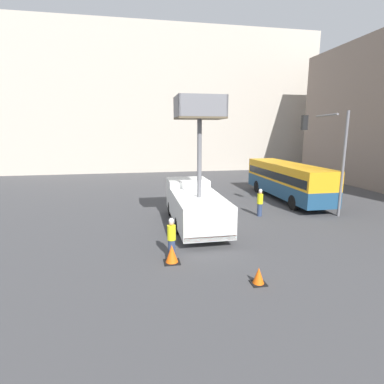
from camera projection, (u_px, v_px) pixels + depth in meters
ground_plane at (205, 222)px, 18.59m from camera, size 120.00×120.00×0.00m
building_backdrop_far at (162, 103)px, 44.45m from camera, size 44.00×10.00×19.30m
utility_truck at (195, 202)px, 17.63m from camera, size 2.60×7.48×7.31m
city_bus at (287, 178)px, 24.46m from camera, size 2.50×10.43×2.96m
traffic_light_pole at (331, 148)px, 19.04m from camera, size 2.97×2.71×6.82m
road_worker_near_truck at (172, 238)px, 13.20m from camera, size 0.38×0.38×1.83m
road_worker_directing at (260, 203)px, 19.76m from camera, size 0.38×0.38×1.84m
traffic_cone_near_truck at (172, 254)px, 12.80m from camera, size 0.69×0.69×0.79m
traffic_cone_mid_road at (259, 276)px, 11.02m from camera, size 0.55×0.55×0.63m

